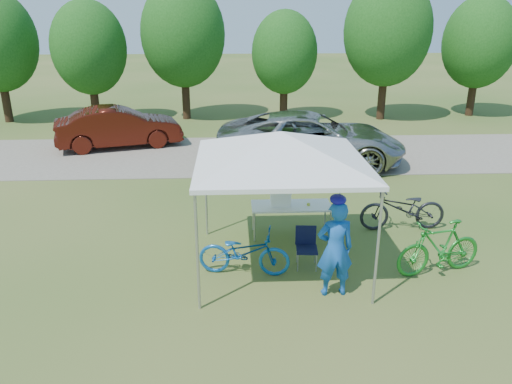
% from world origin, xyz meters
% --- Properties ---
extents(ground, '(100.00, 100.00, 0.00)m').
position_xyz_m(ground, '(0.00, 0.00, 0.00)').
color(ground, '#2D5119').
rests_on(ground, ground).
extents(gravel_strip, '(24.00, 5.00, 0.02)m').
position_xyz_m(gravel_strip, '(0.00, 8.00, 0.01)').
color(gravel_strip, gray).
rests_on(gravel_strip, ground).
extents(canopy, '(4.53, 4.53, 3.00)m').
position_xyz_m(canopy, '(0.00, 0.00, 2.65)').
color(canopy, '#A5A5AA').
rests_on(canopy, ground).
extents(treeline, '(24.89, 4.28, 6.30)m').
position_xyz_m(treeline, '(-0.29, 14.05, 3.53)').
color(treeline, '#382314').
rests_on(treeline, ground).
extents(folding_table, '(1.77, 0.74, 0.73)m').
position_xyz_m(folding_table, '(0.39, 1.38, 0.68)').
color(folding_table, white).
rests_on(folding_table, ground).
extents(folding_chair, '(0.44, 0.46, 0.80)m').
position_xyz_m(folding_chair, '(0.53, -0.04, 0.47)').
color(folding_chair, black).
rests_on(folding_chair, ground).
extents(cooler, '(0.46, 0.31, 0.33)m').
position_xyz_m(cooler, '(0.15, 1.38, 0.89)').
color(cooler, white).
rests_on(cooler, folding_table).
extents(ice_cream_cup, '(0.07, 0.07, 0.05)m').
position_xyz_m(ice_cream_cup, '(0.77, 1.33, 0.75)').
color(ice_cream_cup, gold).
rests_on(ice_cream_cup, folding_table).
extents(cyclist, '(0.68, 0.47, 1.78)m').
position_xyz_m(cyclist, '(0.87, -1.13, 0.89)').
color(cyclist, '#1552B0').
rests_on(cyclist, ground).
extents(bike_blue, '(1.83, 0.88, 0.92)m').
position_xyz_m(bike_blue, '(-0.71, -0.34, 0.46)').
color(bike_blue, '#11529D').
rests_on(bike_blue, ground).
extents(bike_green, '(1.87, 0.92, 1.08)m').
position_xyz_m(bike_green, '(3.02, -0.49, 0.54)').
color(bike_green, '#1B7C25').
rests_on(bike_green, ground).
extents(bike_dark, '(1.98, 0.72, 1.04)m').
position_xyz_m(bike_dark, '(2.99, 1.54, 0.52)').
color(bike_dark, black).
rests_on(bike_dark, ground).
extents(minivan, '(6.31, 3.47, 1.67)m').
position_xyz_m(minivan, '(1.65, 6.80, 0.86)').
color(minivan, '#A09E9B').
rests_on(minivan, gravel_strip).
extents(sedan, '(4.72, 2.75, 1.47)m').
position_xyz_m(sedan, '(-5.04, 9.29, 0.76)').
color(sedan, '#42120B').
rests_on(sedan, gravel_strip).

